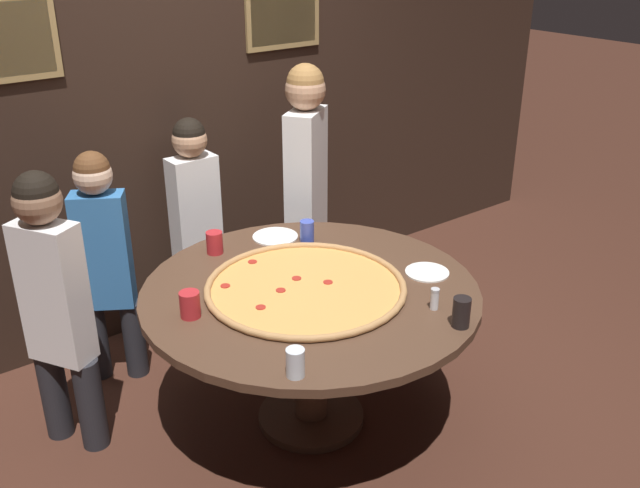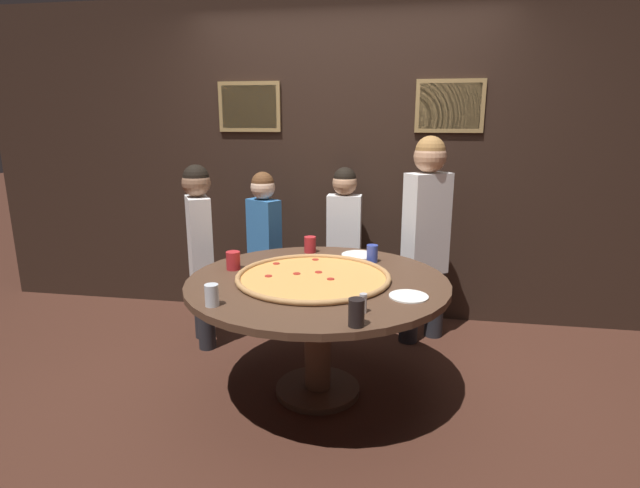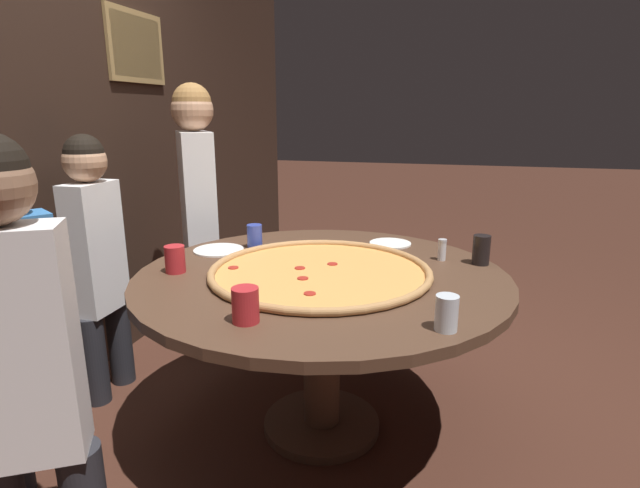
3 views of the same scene
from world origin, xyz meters
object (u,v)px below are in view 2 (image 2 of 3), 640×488
(dining_table, at_px, (318,301))
(drink_cup_beside_pizza, at_px, (372,254))
(diner_side_left, at_px, (344,237))
(drink_cup_near_right, at_px, (310,245))
(drink_cup_near_left, at_px, (212,295))
(drink_cup_far_left, at_px, (233,261))
(diner_far_left, at_px, (264,241))
(diner_far_right, at_px, (200,245))
(drink_cup_by_shaker, at_px, (356,313))
(white_plate_near_front, at_px, (409,296))
(condiment_shaker, at_px, (363,303))
(diner_side_right, at_px, (426,228))
(white_plate_left_side, at_px, (359,255))
(giant_pizza, at_px, (313,277))

(dining_table, distance_m, drink_cup_beside_pizza, 0.54)
(diner_side_left, bearing_deg, drink_cup_near_right, 70.71)
(drink_cup_near_left, bearing_deg, dining_table, 48.62)
(drink_cup_far_left, bearing_deg, drink_cup_near_left, -80.58)
(diner_far_left, bearing_deg, diner_far_right, 77.93)
(drink_cup_by_shaker, height_order, white_plate_near_front, drink_cup_by_shaker)
(dining_table, bearing_deg, condiment_shaker, -57.10)
(diner_side_right, height_order, diner_far_right, diner_side_right)
(drink_cup_beside_pizza, relative_size, drink_cup_near_left, 1.03)
(diner_side_left, xyz_separation_m, diner_far_right, (-0.99, -0.56, 0.03))
(drink_cup_far_left, xyz_separation_m, diner_side_left, (0.57, 1.02, -0.06))
(drink_cup_by_shaker, bearing_deg, diner_side_right, 76.91)
(dining_table, xyz_separation_m, drink_cup_near_right, (-0.16, 0.59, 0.19))
(diner_far_right, bearing_deg, drink_cup_by_shaker, -164.09)
(drink_cup_beside_pizza, height_order, drink_cup_by_shaker, drink_cup_by_shaker)
(condiment_shaker, relative_size, diner_far_left, 0.08)
(diner_side_right, bearing_deg, dining_table, 18.83)
(diner_far_left, distance_m, diner_far_right, 0.54)
(diner_side_left, bearing_deg, drink_cup_beside_pizza, 110.09)
(drink_cup_far_left, relative_size, white_plate_left_side, 0.48)
(giant_pizza, relative_size, drink_cup_by_shaker, 7.08)
(drink_cup_near_left, distance_m, drink_cup_far_left, 0.62)
(drink_cup_near_left, xyz_separation_m, condiment_shaker, (0.76, 0.04, -0.01))
(drink_cup_near_left, relative_size, drink_cup_by_shaker, 0.86)
(drink_cup_beside_pizza, bearing_deg, white_plate_near_front, -69.55)
(drink_cup_beside_pizza, bearing_deg, diner_far_left, 148.96)
(giant_pizza, xyz_separation_m, drink_cup_near_left, (-0.42, -0.51, 0.04))
(drink_cup_beside_pizza, height_order, diner_far_left, diner_far_left)
(giant_pizza, height_order, diner_far_left, diner_far_left)
(drink_cup_by_shaker, relative_size, white_plate_left_side, 0.54)
(drink_cup_near_left, height_order, white_plate_near_front, drink_cup_near_left)
(condiment_shaker, bearing_deg, white_plate_left_side, 96.45)
(diner_side_right, relative_size, diner_far_left, 1.22)
(dining_table, relative_size, drink_cup_beside_pizza, 13.43)
(white_plate_left_side, height_order, diner_side_right, diner_side_right)
(diner_side_left, bearing_deg, diner_far_right, 28.36)
(giant_pizza, height_order, drink_cup_far_left, drink_cup_far_left)
(diner_far_right, bearing_deg, dining_table, -150.56)
(white_plate_near_front, distance_m, condiment_shaker, 0.34)
(white_plate_left_side, bearing_deg, drink_cup_by_shaker, -85.24)
(drink_cup_beside_pizza, bearing_deg, condiment_shaker, -88.91)
(drink_cup_by_shaker, relative_size, diner_side_left, 0.10)
(dining_table, bearing_deg, giant_pizza, -177.22)
(giant_pizza, height_order, white_plate_near_front, giant_pizza)
(drink_cup_near_right, relative_size, drink_cup_far_left, 0.98)
(drink_cup_far_left, distance_m, diner_side_left, 1.17)
(drink_cup_far_left, bearing_deg, diner_side_right, 33.87)
(white_plate_left_side, xyz_separation_m, diner_side_right, (0.46, 0.35, 0.13))
(giant_pizza, distance_m, condiment_shaker, 0.58)
(drink_cup_far_left, bearing_deg, condiment_shaker, -33.95)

